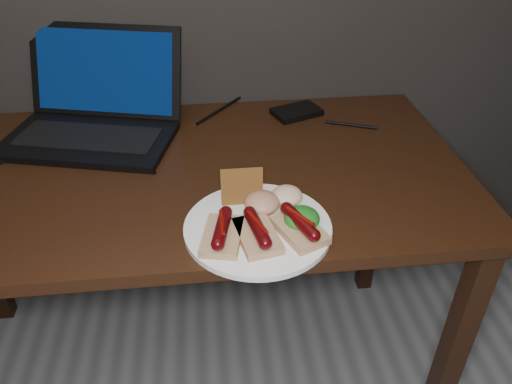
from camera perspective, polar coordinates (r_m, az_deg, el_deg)
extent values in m
cube|color=black|center=(1.19, -9.96, 2.00)|extent=(1.40, 0.70, 0.03)
cube|color=black|center=(1.35, 21.43, -16.97)|extent=(0.05, 0.05, 0.72)
cube|color=black|center=(1.74, 13.48, -1.77)|extent=(0.05, 0.05, 0.72)
cube|color=black|center=(1.34, -18.58, 5.64)|extent=(0.46, 0.33, 0.02)
cube|color=black|center=(1.33, -18.66, 6.04)|extent=(0.37, 0.21, 0.00)
cube|color=black|center=(1.42, -16.90, 13.13)|extent=(0.42, 0.19, 0.23)
cube|color=#082952|center=(1.42, -16.90, 13.13)|extent=(0.38, 0.16, 0.20)
cube|color=black|center=(1.42, 4.67, 9.12)|extent=(0.15, 0.13, 0.02)
cylinder|color=black|center=(1.24, -13.92, 3.71)|extent=(0.12, 0.14, 0.01)
cylinder|color=black|center=(1.44, -4.01, 9.44)|extent=(0.15, 0.17, 0.01)
cylinder|color=black|center=(1.38, 10.82, 7.55)|extent=(0.13, 0.06, 0.01)
cylinder|color=black|center=(1.35, -26.29, 3.63)|extent=(0.11, 0.18, 0.01)
cylinder|color=white|center=(0.98, 0.20, -4.06)|extent=(0.32, 0.32, 0.01)
cube|color=tan|center=(0.94, -3.87, -5.05)|extent=(0.09, 0.13, 0.02)
cylinder|color=#4E0506|center=(0.93, -3.91, -4.08)|extent=(0.04, 0.10, 0.02)
sphere|color=#4E0506|center=(0.89, -4.40, -5.99)|extent=(0.02, 0.02, 0.02)
sphere|color=#4E0506|center=(0.97, -3.47, -2.32)|extent=(0.03, 0.02, 0.02)
cylinder|color=#5B0804|center=(0.92, -3.95, -3.48)|extent=(0.01, 0.07, 0.01)
cube|color=tan|center=(0.94, 0.14, -5.03)|extent=(0.09, 0.13, 0.02)
cylinder|color=#4E0506|center=(0.93, 0.14, -4.06)|extent=(0.04, 0.10, 0.02)
sphere|color=#4E0506|center=(0.89, 1.08, -5.89)|extent=(0.03, 0.02, 0.02)
sphere|color=#4E0506|center=(0.96, -0.72, -2.36)|extent=(0.03, 0.02, 0.02)
cylinder|color=#5B0804|center=(0.92, 0.14, -3.45)|extent=(0.03, 0.07, 0.01)
cube|color=tan|center=(0.96, 4.96, -4.33)|extent=(0.11, 0.13, 0.02)
cylinder|color=#4E0506|center=(0.94, 5.02, -3.37)|extent=(0.06, 0.10, 0.02)
sphere|color=#4E0506|center=(0.91, 6.65, -4.97)|extent=(0.03, 0.02, 0.02)
sphere|color=#4E0506|center=(0.98, 3.50, -1.86)|extent=(0.02, 0.02, 0.02)
cylinder|color=#5B0804|center=(0.94, 5.06, -2.77)|extent=(0.05, 0.06, 0.01)
cube|color=#976129|center=(1.01, -1.63, 0.62)|extent=(0.09, 0.01, 0.08)
ellipsoid|color=#1A5110|center=(0.97, 5.26, -3.02)|extent=(0.07, 0.07, 0.04)
ellipsoid|color=maroon|center=(1.00, 0.70, -1.22)|extent=(0.07, 0.07, 0.04)
ellipsoid|color=white|center=(1.03, 3.56, -0.41)|extent=(0.06, 0.06, 0.04)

